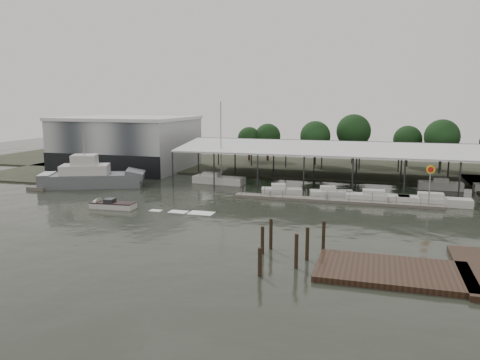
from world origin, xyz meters
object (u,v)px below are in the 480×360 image
(white_sailboat, at_px, (218,180))
(speedboat_underway, at_px, (109,205))
(shell_fuel_sign, at_px, (430,178))
(grey_trawler, at_px, (92,177))

(white_sailboat, xyz_separation_m, speedboat_underway, (-7.50, -21.06, -0.27))
(white_sailboat, height_order, speedboat_underway, white_sailboat)
(white_sailboat, distance_m, speedboat_underway, 22.36)
(shell_fuel_sign, xyz_separation_m, grey_trawler, (-50.42, 0.61, -2.35))
(shell_fuel_sign, bearing_deg, white_sailboat, 164.15)
(shell_fuel_sign, height_order, grey_trawler, grey_trawler)
(shell_fuel_sign, distance_m, grey_trawler, 50.48)
(grey_trawler, bearing_deg, shell_fuel_sign, -24.03)
(grey_trawler, relative_size, speedboat_underway, 0.96)
(grey_trawler, xyz_separation_m, speedboat_underway, (10.93, -12.59, -1.19))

